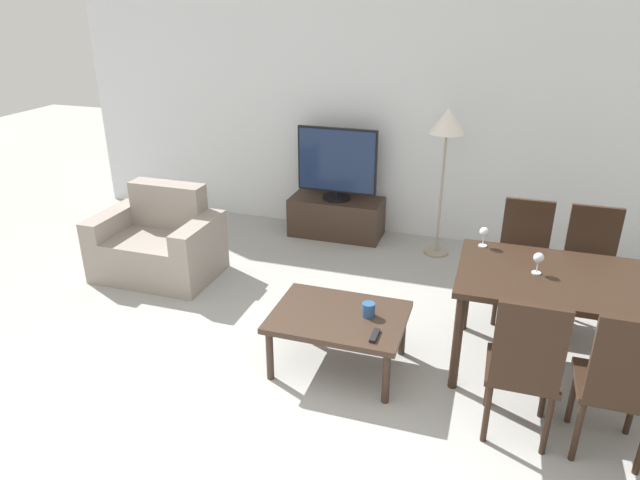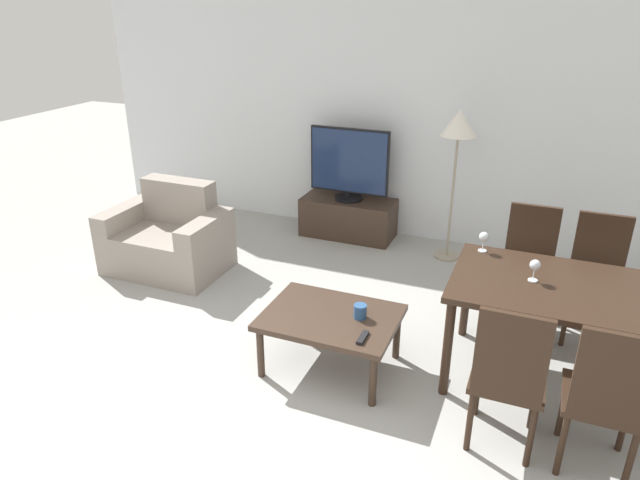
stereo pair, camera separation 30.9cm
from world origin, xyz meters
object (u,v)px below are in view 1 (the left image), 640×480
(tv, at_px, (337,164))
(wine_glass_left, at_px, (484,233))
(dining_chair_near, at_px, (524,365))
(cup_white_near, at_px, (368,310))
(tv_stand, at_px, (336,217))
(floor_lamp, at_px, (447,129))
(dining_table, at_px, (566,289))
(coffee_table, at_px, (339,320))
(dining_chair_far_left, at_px, (523,255))
(remote_primary, at_px, (375,335))
(wine_glass_center, at_px, (539,259))
(armchair, at_px, (159,245))
(dining_chair_far, at_px, (590,264))
(dining_chair_near_right, at_px, (620,381))

(tv, distance_m, wine_glass_left, 2.18)
(dining_chair_near, distance_m, cup_white_near, 1.06)
(tv_stand, distance_m, floor_lamp, 1.52)
(dining_table, xyz_separation_m, dining_chair_near, (-0.24, -0.75, -0.13))
(coffee_table, distance_m, cup_white_near, 0.22)
(dining_chair_far_left, distance_m, remote_primary, 1.60)
(wine_glass_center, bearing_deg, dining_chair_near, -93.67)
(floor_lamp, distance_m, wine_glass_center, 1.96)
(armchair, xyz_separation_m, wine_glass_left, (2.83, -0.16, 0.54))
(cup_white_near, bearing_deg, tv, 111.53)
(tv_stand, xyz_separation_m, wine_glass_left, (1.54, -1.54, 0.62))
(floor_lamp, bearing_deg, wine_glass_left, -71.92)
(coffee_table, bearing_deg, dining_chair_far_left, 44.22)
(dining_table, xyz_separation_m, dining_chair_far, (0.24, 0.75, -0.13))
(wine_glass_left, bearing_deg, tv, 135.21)
(cup_white_near, distance_m, wine_glass_left, 1.03)
(floor_lamp, relative_size, wine_glass_center, 9.95)
(dining_table, distance_m, cup_white_near, 1.28)
(dining_chair_far_left, bearing_deg, tv, 148.93)
(dining_table, bearing_deg, floor_lamp, 120.15)
(armchair, height_order, dining_table, armchair)
(dining_table, bearing_deg, coffee_table, -164.62)
(tv, height_order, coffee_table, tv)
(tv_stand, xyz_separation_m, dining_chair_far, (2.33, -1.12, 0.31))
(wine_glass_left, bearing_deg, tv_stand, 135.16)
(armchair, bearing_deg, coffee_table, -24.16)
(dining_chair_far, bearing_deg, dining_table, -107.68)
(armchair, bearing_deg, cup_white_near, -21.24)
(dining_table, bearing_deg, wine_glass_center, -178.88)
(armchair, xyz_separation_m, dining_chair_far, (3.62, 0.26, 0.23))
(armchair, xyz_separation_m, remote_primary, (2.26, -1.08, 0.14))
(coffee_table, distance_m, wine_glass_center, 1.36)
(dining_table, relative_size, dining_chair_near_right, 1.46)
(armchair, xyz_separation_m, dining_chair_near, (3.14, -1.25, 0.23))
(armchair, relative_size, remote_primary, 7.12)
(remote_primary, bearing_deg, dining_chair_far_left, 56.50)
(armchair, distance_m, tv_stand, 1.89)
(armchair, distance_m, tv, 1.95)
(remote_primary, bearing_deg, cup_white_near, 112.54)
(remote_primary, height_order, wine_glass_left, wine_glass_left)
(dining_chair_far_left, relative_size, cup_white_near, 9.77)
(coffee_table, relative_size, remote_primary, 5.99)
(tv, bearing_deg, armchair, -133.09)
(tv_stand, xyz_separation_m, dining_table, (2.09, -1.87, 0.44))
(tv, distance_m, dining_table, 2.81)
(remote_primary, xyz_separation_m, wine_glass_center, (0.93, 0.58, 0.41))
(armchair, bearing_deg, wine_glass_left, -3.19)
(cup_white_near, bearing_deg, dining_chair_near, -22.54)
(dining_chair_far, xyz_separation_m, wine_glass_left, (-0.79, -0.42, 0.32))
(wine_glass_center, bearing_deg, armchair, 171.13)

